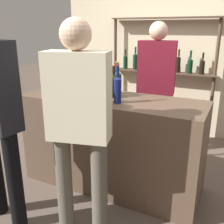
{
  "coord_description": "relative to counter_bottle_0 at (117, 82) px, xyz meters",
  "views": [
    {
      "loc": [
        1.13,
        -2.3,
        1.66
      ],
      "look_at": [
        0.0,
        0.0,
        0.84
      ],
      "focal_mm": 42.0,
      "sensor_mm": 36.0,
      "label": 1
    }
  ],
  "objects": [
    {
      "name": "back_shelf",
      "position": [
        0.03,
        1.56,
        0.05
      ],
      "size": [
        1.65,
        0.18,
        1.82
      ],
      "color": "#4C3828",
      "rests_on": "ground_plane"
    },
    {
      "name": "counter_bottle_3",
      "position": [
        0.16,
        -0.33,
        0.01
      ],
      "size": [
        0.07,
        0.07,
        0.36
      ],
      "color": "#0F1956",
      "rests_on": "bar_counter"
    },
    {
      "name": "bar_counter",
      "position": [
        0.03,
        -0.19,
        -0.63
      ],
      "size": [
        1.87,
        0.67,
        0.98
      ],
      "primitive_type": "cube",
      "color": "brown",
      "rests_on": "ground_plane"
    },
    {
      "name": "counter_bottle_4",
      "position": [
        -0.11,
        -0.29,
        0.01
      ],
      "size": [
        0.08,
        0.08,
        0.36
      ],
      "color": "black",
      "rests_on": "bar_counter"
    },
    {
      "name": "counter_bottle_1",
      "position": [
        -0.25,
        -0.02,
        -0.01
      ],
      "size": [
        0.09,
        0.09,
        0.34
      ],
      "color": "brown",
      "rests_on": "bar_counter"
    },
    {
      "name": "cork_jar",
      "position": [
        0.04,
        -0.39,
        -0.06
      ],
      "size": [
        0.11,
        0.11,
        0.14
      ],
      "color": "silver",
      "rests_on": "bar_counter"
    },
    {
      "name": "wine_glass",
      "position": [
        -0.61,
        -0.0,
        -0.01
      ],
      "size": [
        0.08,
        0.08,
        0.16
      ],
      "color": "silver",
      "rests_on": "bar_counter"
    },
    {
      "name": "ice_bucket",
      "position": [
        -0.68,
        -0.15,
        -0.01
      ],
      "size": [
        0.21,
        0.21,
        0.25
      ],
      "color": "#846647",
      "rests_on": "bar_counter"
    },
    {
      "name": "customer_center",
      "position": [
        0.11,
        -0.92,
        -0.1
      ],
      "size": [
        0.51,
        0.32,
        1.73
      ],
      "rotation": [
        0.0,
        0.0,
        1.82
      ],
      "color": "#575347",
      "rests_on": "ground_plane"
    },
    {
      "name": "counter_bottle_2",
      "position": [
        0.01,
        -0.11,
        -0.01
      ],
      "size": [
        0.08,
        0.08,
        0.32
      ],
      "color": "black",
      "rests_on": "bar_counter"
    },
    {
      "name": "counter_bottle_0",
      "position": [
        0.0,
        0.0,
        0.0
      ],
      "size": [
        0.09,
        0.09,
        0.34
      ],
      "color": "black",
      "rests_on": "bar_counter"
    },
    {
      "name": "server_behind_counter",
      "position": [
        0.2,
        0.77,
        -0.1
      ],
      "size": [
        0.5,
        0.28,
        1.74
      ],
      "rotation": [
        0.0,
        0.0,
        -1.41
      ],
      "color": "black",
      "rests_on": "ground_plane"
    },
    {
      "name": "ground_plane",
      "position": [
        0.03,
        -0.19,
        -1.12
      ],
      "size": [
        16.0,
        16.0,
        0.0
      ],
      "primitive_type": "plane",
      "color": "brown"
    },
    {
      "name": "back_wall",
      "position": [
        0.03,
        1.74,
        0.28
      ],
      "size": [
        3.47,
        0.12,
        2.8
      ],
      "primitive_type": "cube",
      "color": "beige",
      "rests_on": "ground_plane"
    }
  ]
}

